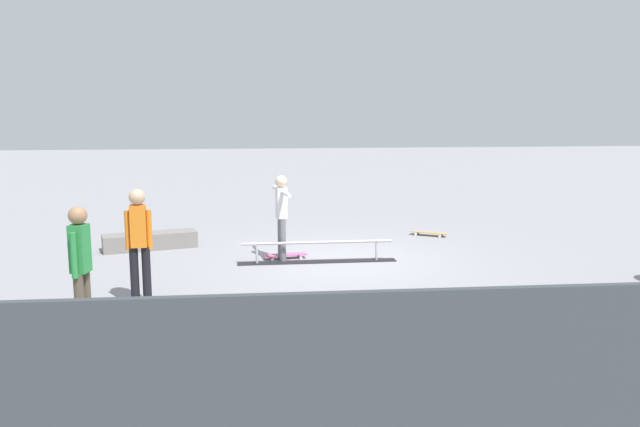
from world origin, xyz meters
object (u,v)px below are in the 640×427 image
Objects in this scene: skateboard_main at (286,255)px; loose_skateboard_natural at (429,233)px; grind_rail at (317,253)px; bystander_green_shirt at (81,264)px; skate_ledge at (150,241)px; loose_skateboard_black at (505,293)px; loose_skateboard_teal at (410,307)px; bystander_orange_shirt at (139,240)px; skater_main at (282,212)px.

skateboard_main is 1.03× the size of loose_skateboard_natural.
grind_rail is 4.94m from bystander_green_shirt.
skate_ledge is 7.07m from loose_skateboard_black.
loose_skateboard_teal is at bearing 133.52° from skate_ledge.
bystander_orange_shirt reaches higher than grind_rail.
loose_skateboard_black is (-5.91, -1.12, -0.87)m from bystander_green_shirt.
loose_skateboard_black is 1.09× the size of loose_skateboard_teal.
skate_ledge is 1.10× the size of bystander_green_shirt.
bystander_green_shirt is (0.48, 1.33, -0.02)m from bystander_orange_shirt.
skateboard_main is (0.57, -0.33, -0.10)m from grind_rail.
loose_skateboard_teal is (-4.31, -0.56, -0.87)m from bystander_green_shirt.
loose_skateboard_natural is (-3.26, -1.84, 0.00)m from skateboard_main.
loose_skateboard_natural is (-5.98, -5.76, -0.87)m from bystander_green_shirt.
bystander_orange_shirt reaches higher than loose_skateboard_black.
bystander_green_shirt reaches higher than skater_main.
bystander_orange_shirt reaches higher than skateboard_main.
loose_skateboard_teal is (1.67, 5.21, 0.00)m from loose_skateboard_natural.
loose_skateboard_teal is (-4.27, 4.50, -0.09)m from skate_ledge.
skate_ledge is at bearing -2.04° from loose_skateboard_black.
bystander_orange_shirt is 2.17× the size of loose_skateboard_black.
skateboard_main and loose_skateboard_teal have the same top height.
skate_ledge is (3.25, -1.45, -0.01)m from grind_rail.
bystander_orange_shirt is (-0.44, 3.72, 0.80)m from skate_ledge.
loose_skateboard_black is at bearing -139.79° from skater_main.
grind_rail is 0.67m from skateboard_main.
bystander_green_shirt is at bearing 134.71° from skater_main.
loose_skateboard_natural is at bearing -70.02° from skater_main.
skate_ledge is 2.99m from skater_main.
bystander_green_shirt is 2.10× the size of loose_skateboard_natural.
skateboard_main is at bearing -20.89° from bystander_green_shirt.
skate_ledge is 1.15× the size of skater_main.
loose_skateboard_black and loose_skateboard_natural have the same top height.
loose_skateboard_teal is (-1.67, 3.25, -0.86)m from skater_main.
bystander_orange_shirt is at bearing 96.77° from skate_ledge.
loose_skateboard_black is at bearing 152.96° from loose_skateboard_teal.
bystander_green_shirt is 4.44m from loose_skateboard_teal.
grind_rail is at bearing -117.96° from loose_skateboard_teal.
bystander_orange_shirt is (2.24, 2.59, 0.89)m from skateboard_main.
bystander_green_shirt reaches higher than loose_skateboard_natural.
skate_ledge is 2.91m from skateboard_main.
grind_rail is at bearing 141.35° from skateboard_main.
loose_skateboard_black is at bearing -61.64° from loose_skateboard_natural.
bystander_orange_shirt is (2.81, 2.27, 0.79)m from grind_rail.
skate_ledge is at bearing 13.34° from bystander_green_shirt.
bystander_orange_shirt is at bearing -6.09° from bystander_green_shirt.
skateboard_main is 3.54m from bystander_orange_shirt.
bystander_orange_shirt is at bearing 40.22° from skateboard_main.
skater_main reaches higher than skateboard_main.
skateboard_main is 0.48× the size of bystander_orange_shirt.
bystander_green_shirt is at bearing 42.50° from loose_skateboard_black.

